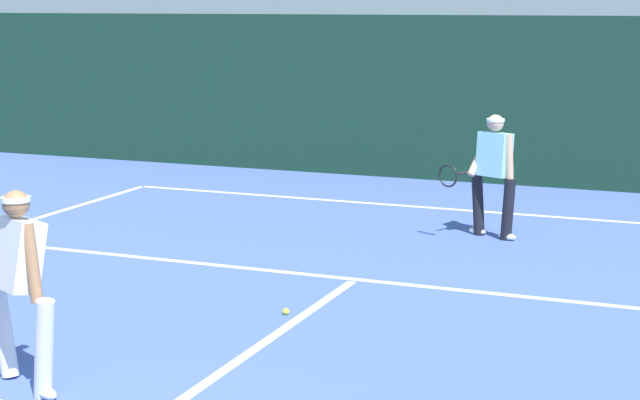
# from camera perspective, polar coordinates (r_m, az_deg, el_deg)

# --- Properties ---
(court_line_baseline_far) EXTENTS (10.62, 0.10, 0.01)m
(court_line_baseline_far) POSITION_cam_1_polar(r_m,az_deg,el_deg) (15.69, 7.30, -0.51)
(court_line_baseline_far) COLOR white
(court_line_baseline_far) RESTS_ON ground_plane
(court_line_service) EXTENTS (8.65, 0.10, 0.01)m
(court_line_service) POSITION_cam_1_polar(r_m,az_deg,el_deg) (11.69, 1.91, -4.27)
(court_line_service) COLOR white
(court_line_service) RESTS_ON ground_plane
(court_line_centre) EXTENTS (0.10, 6.40, 0.01)m
(court_line_centre) POSITION_cam_1_polar(r_m,az_deg,el_deg) (8.80, -5.61, -9.37)
(court_line_centre) COLOR white
(court_line_centre) RESTS_ON ground_plane
(player_near) EXTENTS (1.11, 0.85, 1.58)m
(player_near) POSITION_cam_1_polar(r_m,az_deg,el_deg) (8.61, -15.88, -4.17)
(player_near) COLOR silver
(player_near) RESTS_ON ground_plane
(player_far) EXTENTS (0.98, 0.82, 1.60)m
(player_far) POSITION_cam_1_polar(r_m,az_deg,el_deg) (13.77, 9.27, 1.57)
(player_far) COLOR black
(player_far) RESTS_ON ground_plane
(tennis_ball) EXTENTS (0.07, 0.07, 0.07)m
(tennis_ball) POSITION_cam_1_polar(r_m,az_deg,el_deg) (10.40, -1.84, -5.99)
(tennis_ball) COLOR #D1E033
(tennis_ball) RESTS_ON ground_plane
(back_fence_windscreen) EXTENTS (20.29, 0.12, 2.78)m
(back_fence_windscreen) POSITION_cam_1_polar(r_m,az_deg,el_deg) (17.88, 9.45, 5.29)
(back_fence_windscreen) COLOR #133123
(back_fence_windscreen) RESTS_ON ground_plane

